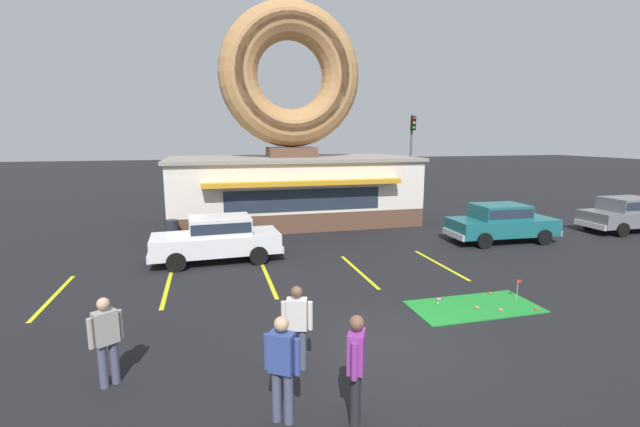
% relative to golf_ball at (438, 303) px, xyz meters
% --- Properties ---
extents(ground_plane, '(160.00, 160.00, 0.00)m').
position_rel_golf_ball_xyz_m(ground_plane, '(-2.15, -1.73, -0.05)').
color(ground_plane, black).
extents(donut_shop_building, '(12.30, 6.75, 10.96)m').
position_rel_golf_ball_xyz_m(donut_shop_building, '(-1.55, 12.21, 3.69)').
color(donut_shop_building, brown).
rests_on(donut_shop_building, ground).
extents(putting_mat, '(3.32, 1.60, 0.03)m').
position_rel_golf_ball_xyz_m(putting_mat, '(0.84, -0.38, -0.04)').
color(putting_mat, '#1E842D').
rests_on(putting_mat, ground).
extents(mini_donut_near_left, '(0.13, 0.13, 0.04)m').
position_rel_golf_ball_xyz_m(mini_donut_near_left, '(0.84, -0.50, -0.00)').
color(mini_donut_near_left, '#A5724C').
rests_on(mini_donut_near_left, putting_mat).
extents(mini_donut_near_right, '(0.13, 0.13, 0.04)m').
position_rel_golf_ball_xyz_m(mini_donut_near_right, '(1.34, -0.78, -0.00)').
color(mini_donut_near_right, '#D8667F').
rests_on(mini_donut_near_right, putting_mat).
extents(mini_donut_mid_left, '(0.13, 0.13, 0.04)m').
position_rel_golf_ball_xyz_m(mini_donut_mid_left, '(1.80, 0.28, -0.00)').
color(mini_donut_mid_left, brown).
rests_on(mini_donut_mid_left, putting_mat).
extents(mini_donut_mid_centre, '(0.13, 0.13, 0.04)m').
position_rel_golf_ball_xyz_m(mini_donut_mid_centre, '(2.25, -0.98, -0.00)').
color(mini_donut_mid_centre, brown).
rests_on(mini_donut_mid_centre, putting_mat).
extents(mini_donut_mid_right, '(0.13, 0.13, 0.04)m').
position_rel_golf_ball_xyz_m(mini_donut_mid_right, '(0.18, 0.27, -0.00)').
color(mini_donut_mid_right, '#D8667F').
rests_on(mini_donut_mid_right, putting_mat).
extents(golf_ball, '(0.04, 0.04, 0.04)m').
position_rel_golf_ball_xyz_m(golf_ball, '(0.00, 0.00, 0.00)').
color(golf_ball, white).
rests_on(golf_ball, putting_mat).
extents(putting_flag_pin, '(0.13, 0.01, 0.55)m').
position_rel_golf_ball_xyz_m(putting_flag_pin, '(2.29, -0.24, 0.39)').
color(putting_flag_pin, silver).
rests_on(putting_flag_pin, putting_mat).
extents(car_grey, '(4.56, 1.99, 1.60)m').
position_rel_golf_ball_xyz_m(car_grey, '(13.24, 5.86, 0.82)').
color(car_grey, slate).
rests_on(car_grey, ground).
extents(car_teal, '(4.63, 2.13, 1.60)m').
position_rel_golf_ball_xyz_m(car_teal, '(6.13, 5.61, 0.82)').
color(car_teal, '#196066').
rests_on(car_teal, ground).
extents(car_white, '(4.63, 2.14, 1.60)m').
position_rel_golf_ball_xyz_m(car_white, '(-5.51, 5.68, 0.82)').
color(car_white, silver).
rests_on(car_white, ground).
extents(pedestrian_blue_sweater_man, '(0.58, 0.34, 1.66)m').
position_rel_golf_ball_xyz_m(pedestrian_blue_sweater_man, '(-4.23, -2.15, 0.87)').
color(pedestrian_blue_sweater_man, '#474C66').
rests_on(pedestrian_blue_sweater_man, ground).
extents(pedestrian_hooded_kid, '(0.52, 0.41, 1.64)m').
position_rel_golf_ball_xyz_m(pedestrian_hooded_kid, '(-7.58, -1.84, 0.86)').
color(pedestrian_hooded_kid, '#474C66').
rests_on(pedestrian_hooded_kid, ground).
extents(pedestrian_leather_jacket_man, '(0.38, 0.54, 1.75)m').
position_rel_golf_ball_xyz_m(pedestrian_leather_jacket_man, '(-3.66, -3.88, 0.93)').
color(pedestrian_leather_jacket_man, '#232328').
rests_on(pedestrian_leather_jacket_man, ground).
extents(pedestrian_clipboard_woman, '(0.51, 0.41, 1.74)m').
position_rel_golf_ball_xyz_m(pedestrian_clipboard_woman, '(-4.76, -3.61, 0.92)').
color(pedestrian_clipboard_woman, '#474C66').
rests_on(pedestrian_clipboard_woman, ground).
extents(trash_bin, '(0.57, 0.57, 0.97)m').
position_rel_golf_ball_xyz_m(trash_bin, '(-7.31, 8.81, 0.45)').
color(trash_bin, '#232833').
rests_on(trash_bin, ground).
extents(traffic_light_pole, '(0.28, 0.47, 5.80)m').
position_rel_golf_ball_xyz_m(traffic_light_pole, '(7.19, 16.23, 3.66)').
color(traffic_light_pole, '#595B60').
rests_on(traffic_light_pole, ground).
extents(parking_stripe_far_left, '(0.12, 3.60, 0.01)m').
position_rel_golf_ball_xyz_m(parking_stripe_far_left, '(-10.05, 3.27, -0.05)').
color(parking_stripe_far_left, yellow).
rests_on(parking_stripe_far_left, ground).
extents(parking_stripe_left, '(0.12, 3.60, 0.01)m').
position_rel_golf_ball_xyz_m(parking_stripe_left, '(-7.05, 3.27, -0.05)').
color(parking_stripe_left, yellow).
rests_on(parking_stripe_left, ground).
extents(parking_stripe_mid_left, '(0.12, 3.60, 0.01)m').
position_rel_golf_ball_xyz_m(parking_stripe_mid_left, '(-4.05, 3.27, -0.05)').
color(parking_stripe_mid_left, yellow).
rests_on(parking_stripe_mid_left, ground).
extents(parking_stripe_centre, '(0.12, 3.60, 0.01)m').
position_rel_golf_ball_xyz_m(parking_stripe_centre, '(-1.05, 3.27, -0.05)').
color(parking_stripe_centre, yellow).
rests_on(parking_stripe_centre, ground).
extents(parking_stripe_mid_right, '(0.12, 3.60, 0.01)m').
position_rel_golf_ball_xyz_m(parking_stripe_mid_right, '(1.95, 3.27, -0.05)').
color(parking_stripe_mid_right, yellow).
rests_on(parking_stripe_mid_right, ground).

